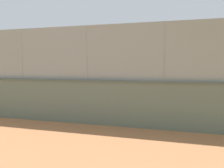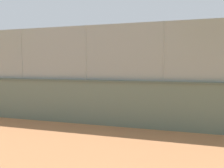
# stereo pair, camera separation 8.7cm
# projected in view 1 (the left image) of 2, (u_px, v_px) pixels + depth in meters

# --- Properties ---
(ground_plane) EXTENTS (260.00, 260.00, 0.00)m
(ground_plane) POSITION_uv_depth(u_px,v_px,m) (134.00, 95.00, 17.56)
(ground_plane) COLOR #B27247
(perimeter_wall) EXTENTS (31.95, 0.60, 1.84)m
(perimeter_wall) POSITION_uv_depth(u_px,v_px,m) (87.00, 101.00, 8.94)
(perimeter_wall) COLOR slate
(perimeter_wall) RESTS_ON ground_plane
(fence_panel_on_wall) EXTENTS (31.38, 0.24, 2.23)m
(fence_panel_on_wall) POSITION_uv_depth(u_px,v_px,m) (87.00, 53.00, 8.76)
(fence_panel_on_wall) COLOR gray
(fence_panel_on_wall) RESTS_ON perimeter_wall
(player_near_wall_returning) EXTENTS (0.88, 0.95, 1.46)m
(player_near_wall_returning) POSITION_uv_depth(u_px,v_px,m) (112.00, 84.00, 18.04)
(player_near_wall_returning) COLOR black
(player_near_wall_returning) RESTS_ON ground_plane
(player_at_service_line) EXTENTS (0.75, 0.96, 1.60)m
(player_at_service_line) POSITION_uv_depth(u_px,v_px,m) (80.00, 81.00, 20.34)
(player_at_service_line) COLOR navy
(player_at_service_line) RESTS_ON ground_plane
(sports_ball) EXTENTS (0.14, 0.14, 0.14)m
(sports_ball) POSITION_uv_depth(u_px,v_px,m) (93.00, 80.00, 17.28)
(sports_ball) COLOR #3399D8
(spare_ball_by_wall) EXTENTS (0.10, 0.10, 0.10)m
(spare_ball_by_wall) POSITION_uv_depth(u_px,v_px,m) (88.00, 111.00, 11.07)
(spare_ball_by_wall) COLOR yellow
(spare_ball_by_wall) RESTS_ON ground_plane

